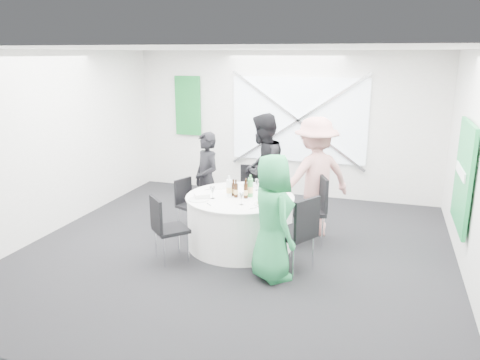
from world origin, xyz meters
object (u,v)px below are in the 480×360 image
(chair_back, at_px, (251,188))
(chair_back_right, at_px, (314,205))
(banquet_table, at_px, (240,221))
(person_woman_green, at_px, (272,218))
(person_man_back_left, at_px, (207,180))
(green_water_bottle, at_px, (250,188))
(chair_front_left, at_px, (165,224))
(chair_back_left, at_px, (188,200))
(chair_front_right, at_px, (299,228))
(person_man_back, at_px, (263,169))
(clear_water_bottle, at_px, (229,188))
(person_woman_pink, at_px, (315,178))

(chair_back, relative_size, chair_back_right, 0.88)
(banquet_table, relative_size, person_woman_green, 0.98)
(chair_back, distance_m, person_man_back_left, 0.85)
(green_water_bottle, bearing_deg, chair_back_right, 23.99)
(chair_front_left, bearing_deg, chair_back_left, -36.71)
(chair_back_right, xyz_separation_m, chair_front_right, (-0.03, -0.99, -0.01))
(chair_front_left, bearing_deg, person_man_back, -70.36)
(person_woman_green, bearing_deg, person_man_back, -20.72)
(green_water_bottle, bearing_deg, person_man_back, 95.42)
(person_woman_green, height_order, clear_water_bottle, person_woman_green)
(clear_water_bottle, bearing_deg, banquet_table, 26.73)
(person_man_back_left, bearing_deg, chair_front_right, 4.79)
(chair_back, xyz_separation_m, chair_front_right, (1.17, -1.80, 0.07))
(chair_back_right, xyz_separation_m, person_man_back, (-0.96, 0.66, 0.31))
(banquet_table, height_order, green_water_bottle, green_water_bottle)
(chair_back, bearing_deg, person_woman_pink, -30.76)
(person_woman_pink, bearing_deg, person_woman_green, 41.98)
(chair_front_right, distance_m, person_man_back_left, 2.15)
(person_woman_green, relative_size, clear_water_bottle, 5.14)
(chair_back, relative_size, person_woman_green, 0.57)
(person_man_back, bearing_deg, person_man_back_left, -60.42)
(chair_front_right, relative_size, green_water_bottle, 3.16)
(chair_back, bearing_deg, chair_front_right, -66.01)
(chair_front_right, relative_size, chair_front_left, 1.10)
(person_man_back, bearing_deg, person_woman_green, 21.09)
(banquet_table, height_order, person_man_back, person_man_back)
(chair_front_right, xyz_separation_m, clear_water_bottle, (-1.12, 0.52, 0.28))
(chair_back, xyz_separation_m, chair_back_right, (1.20, -0.81, 0.07))
(chair_back_right, distance_m, chair_front_left, 2.18)
(chair_front_right, bearing_deg, clear_water_bottle, -83.80)
(person_man_back_left, xyz_separation_m, green_water_bottle, (0.92, -0.63, 0.12))
(chair_back_left, distance_m, person_man_back_left, 0.45)
(person_man_back_left, bearing_deg, chair_back_left, -93.47)
(chair_back, bearing_deg, person_man_back, -40.95)
(chair_front_right, bearing_deg, banquet_table, -90.00)
(chair_front_left, xyz_separation_m, clear_water_bottle, (0.65, 0.76, 0.34))
(person_woman_green, bearing_deg, chair_back, -16.09)
(chair_back_left, height_order, person_woman_pink, person_woman_pink)
(banquet_table, bearing_deg, chair_front_left, -133.50)
(chair_back, distance_m, chair_back_right, 1.45)
(chair_back_left, height_order, green_water_bottle, green_water_bottle)
(chair_back, bearing_deg, clear_water_bottle, -96.67)
(chair_back_left, xyz_separation_m, person_woman_pink, (1.95, 0.35, 0.45))
(chair_front_right, bearing_deg, person_woman_pink, -147.90)
(chair_front_left, height_order, clear_water_bottle, clear_water_bottle)
(chair_back, bearing_deg, chair_back_left, -143.96)
(chair_back_left, bearing_deg, person_man_back, -35.91)
(person_man_back_left, distance_m, clear_water_bottle, 0.96)
(banquet_table, distance_m, chair_back, 1.24)
(person_man_back_left, xyz_separation_m, person_man_back, (0.82, 0.42, 0.14))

